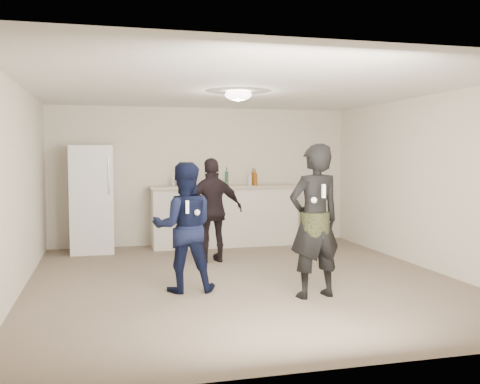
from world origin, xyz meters
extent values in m
plane|color=#6B5B4C|center=(0.00, 0.00, 0.00)|extent=(6.00, 6.00, 0.00)
plane|color=silver|center=(0.00, 0.00, 2.50)|extent=(6.00, 6.00, 0.00)
plane|color=beige|center=(0.00, 3.00, 1.25)|extent=(6.00, 0.00, 6.00)
plane|color=beige|center=(0.00, -3.00, 1.25)|extent=(6.00, 0.00, 6.00)
plane|color=beige|center=(-2.75, 0.00, 1.25)|extent=(0.00, 6.00, 6.00)
plane|color=beige|center=(2.75, 0.00, 1.25)|extent=(0.00, 6.00, 6.00)
cube|color=silver|center=(0.34, 2.67, 0.53)|extent=(2.60, 0.56, 1.05)
cube|color=#BFB094|center=(0.34, 2.67, 1.07)|extent=(2.68, 0.64, 0.04)
cube|color=white|center=(-1.97, 2.60, 0.90)|extent=(0.70, 0.70, 1.80)
cylinder|color=silver|center=(-1.69, 2.23, 1.30)|extent=(0.02, 0.02, 0.60)
ellipsoid|color=white|center=(0.00, 0.30, 2.45)|extent=(0.36, 0.36, 0.16)
cylinder|color=silver|center=(-0.57, 2.79, 1.18)|extent=(0.08, 0.08, 0.17)
imported|color=#0F173F|center=(-0.84, -0.36, 0.78)|extent=(0.80, 0.65, 1.56)
imported|color=black|center=(0.58, -1.00, 0.89)|extent=(0.71, 0.53, 1.77)
cylinder|color=#303719|center=(0.58, -1.00, 0.85)|extent=(0.34, 0.34, 0.28)
imported|color=black|center=(-0.16, 1.28, 0.80)|extent=(0.96, 0.46, 1.60)
cube|color=white|center=(-0.84, -0.64, 1.05)|extent=(0.04, 0.04, 0.15)
sphere|color=white|center=(-0.72, -0.61, 0.98)|extent=(0.07, 0.07, 0.07)
cube|color=white|center=(0.58, -1.25, 1.25)|extent=(0.04, 0.04, 0.15)
sphere|color=white|center=(0.48, -1.22, 1.15)|extent=(0.07, 0.07, 0.07)
cylinder|color=brown|center=(0.87, 2.68, 1.21)|extent=(0.07, 0.07, 0.23)
cylinder|color=brown|center=(0.90, 2.62, 1.20)|extent=(0.08, 0.08, 0.22)
cylinder|color=#134424|center=(0.40, 2.74, 1.22)|extent=(0.06, 0.06, 0.25)
cylinder|color=silver|center=(0.80, 2.61, 1.19)|extent=(0.07, 0.07, 0.20)
cylinder|color=#113D21|center=(-0.34, 2.73, 1.21)|extent=(0.07, 0.07, 0.24)
camera|label=1|loc=(-1.75, -6.70, 1.65)|focal=40.00mm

